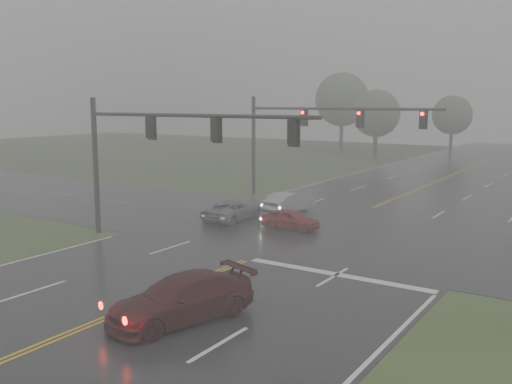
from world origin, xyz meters
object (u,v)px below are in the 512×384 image
Objects in this scene: sedan_maroon at (182,321)px; sedan_red at (290,230)px; car_grey at (233,220)px; signal_gantry_near at (153,141)px; sedan_silver at (289,212)px; signal_gantry_far at (306,127)px.

sedan_maroon is 1.53× the size of sedan_red.
signal_gantry_near is (-0.08, -6.89, 5.31)m from car_grey.
sedan_maroon reaches higher than sedan_silver.
car_grey is 0.33× the size of signal_gantry_near.
sedan_red is at bearing 122.37° from sedan_maroon.
sedan_silver is 7.54m from signal_gantry_far.
sedan_maroon is 25.39m from signal_gantry_far.
signal_gantry_far is (0.33, 15.99, 0.15)m from signal_gantry_near.
signal_gantry_near reaches higher than sedan_silver.
signal_gantry_far is (-7.83, 23.53, 5.46)m from sedan_maroon.
sedan_red is 0.83× the size of sedan_silver.
sedan_red is 0.75× the size of car_grey.
sedan_red is (-3.78, 14.10, 0.00)m from sedan_maroon.
sedan_silver is (-2.58, 4.43, 0.00)m from sedan_red.
car_grey is (-4.29, 0.32, 0.00)m from sedan_red.
signal_gantry_near is at bearing 88.84° from sedan_silver.
signal_gantry_near reaches higher than sedan_maroon.
signal_gantry_far reaches higher than sedan_maroon.
signal_gantry_near is (-1.79, -11.00, 5.31)m from sedan_silver.
sedan_silver reaches higher than car_grey.
signal_gantry_far reaches higher than sedan_red.
sedan_maroon is at bearing -71.60° from signal_gantry_far.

